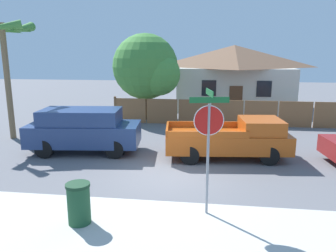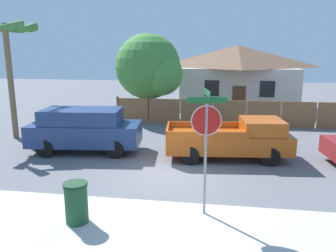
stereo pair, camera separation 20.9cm
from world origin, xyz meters
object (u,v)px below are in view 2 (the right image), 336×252
(house, at_px, (237,75))
(oak_tree, at_px, (151,68))
(trash_bin, at_px, (76,203))
(orange_pickup, at_px, (233,139))
(palm_tree, at_px, (6,38))
(red_suv, at_px, (85,129))
(stop_sign, at_px, (206,131))

(house, relative_size, oak_tree, 1.65)
(oak_tree, height_order, trash_bin, oak_tree)
(orange_pickup, bearing_deg, trash_bin, -130.82)
(palm_tree, distance_m, red_suv, 6.21)
(orange_pickup, height_order, trash_bin, orange_pickup)
(house, height_order, palm_tree, palm_tree)
(trash_bin, bearing_deg, oak_tree, 93.36)
(palm_tree, bearing_deg, trash_bin, -48.95)
(palm_tree, relative_size, orange_pickup, 1.12)
(house, height_order, orange_pickup, house)
(orange_pickup, distance_m, trash_bin, 7.17)
(palm_tree, height_order, stop_sign, palm_tree)
(stop_sign, distance_m, trash_bin, 3.74)
(red_suv, distance_m, orange_pickup, 6.28)
(palm_tree, height_order, red_suv, palm_tree)
(oak_tree, relative_size, trash_bin, 5.12)
(house, bearing_deg, red_suv, -117.80)
(red_suv, bearing_deg, stop_sign, -48.42)
(palm_tree, height_order, orange_pickup, palm_tree)
(house, xyz_separation_m, oak_tree, (-5.67, -5.99, 0.78))
(red_suv, bearing_deg, orange_pickup, -5.77)
(stop_sign, height_order, trash_bin, stop_sign)
(house, bearing_deg, trash_bin, -104.23)
(red_suv, xyz_separation_m, orange_pickup, (6.28, 0.03, -0.21))
(oak_tree, relative_size, red_suv, 1.12)
(orange_pickup, bearing_deg, palm_tree, 164.56)
(palm_tree, distance_m, orange_pickup, 11.65)
(palm_tree, xyz_separation_m, red_suv, (4.49, -1.82, -3.88))
(palm_tree, xyz_separation_m, stop_sign, (9.85, -6.71, -2.62))
(palm_tree, relative_size, stop_sign, 1.72)
(orange_pickup, height_order, stop_sign, stop_sign)
(stop_sign, xyz_separation_m, trash_bin, (-3.17, -0.96, -1.74))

